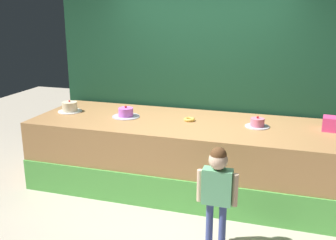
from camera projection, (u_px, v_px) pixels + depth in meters
The scene contains 9 objects.
ground_plane at pixel (173, 211), 4.52m from camera, with size 12.00×12.00×0.00m, color #BCB29E.
stage_platform at pixel (188, 156), 5.00m from camera, with size 3.95×1.34×0.89m.
curtain_backdrop at pixel (203, 64), 5.41m from camera, with size 4.20×0.08×3.03m, color #19472D.
child_figure at pixel (217, 183), 3.69m from camera, with size 0.39×0.18×1.02m.
pink_box at pixel (332, 124), 4.52m from camera, with size 0.22×0.20×0.16m, color #F24085.
donut at pixel (189, 119), 4.93m from camera, with size 0.14×0.14×0.04m, color #F2BF4C.
cake_left at pixel (70, 107), 5.36m from camera, with size 0.33×0.33×0.16m.
cake_center at pixel (126, 113), 5.11m from camera, with size 0.36×0.36×0.15m.
cake_right at pixel (257, 123), 4.67m from camera, with size 0.29×0.29×0.13m.
Camera 1 is at (1.16, -3.89, 2.25)m, focal length 41.90 mm.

